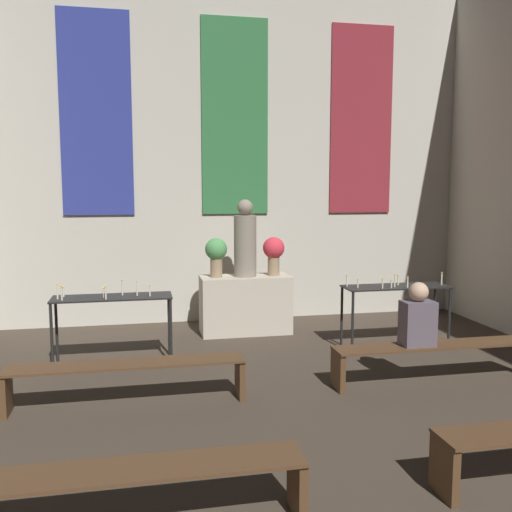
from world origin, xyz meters
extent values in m
cube|color=beige|center=(0.00, 9.71, 2.74)|extent=(7.87, 0.12, 5.49)
cube|color=navy|center=(-2.14, 9.63, 3.29)|extent=(1.07, 0.03, 3.07)
cube|color=#33723F|center=(0.00, 9.63, 3.29)|extent=(1.07, 0.03, 3.07)
cube|color=maroon|center=(2.14, 9.63, 3.29)|extent=(1.07, 0.03, 3.07)
cube|color=#BCB29E|center=(0.00, 8.76, 0.43)|extent=(1.34, 0.59, 0.86)
cylinder|color=gray|center=(0.00, 8.76, 1.32)|extent=(0.33, 0.33, 0.91)
sphere|color=gray|center=(0.00, 8.76, 1.89)|extent=(0.23, 0.23, 0.23)
cylinder|color=#937A5B|center=(-0.44, 8.76, 1.01)|extent=(0.18, 0.18, 0.30)
sphere|color=#4C9351|center=(-0.44, 8.76, 1.28)|extent=(0.33, 0.33, 0.33)
cylinder|color=#937A5B|center=(0.44, 8.76, 1.01)|extent=(0.18, 0.18, 0.30)
sphere|color=#DB3342|center=(0.44, 8.76, 1.28)|extent=(0.33, 0.33, 0.33)
cube|color=black|center=(-1.88, 7.61, 0.83)|extent=(1.46, 0.47, 0.02)
cylinder|color=black|center=(-2.58, 7.41, 0.41)|extent=(0.04, 0.04, 0.82)
cylinder|color=black|center=(-1.19, 7.41, 0.41)|extent=(0.04, 0.04, 0.82)
cylinder|color=black|center=(-2.58, 7.82, 0.41)|extent=(0.04, 0.04, 0.82)
cylinder|color=black|center=(-1.19, 7.82, 0.41)|extent=(0.04, 0.04, 0.82)
cylinder|color=silver|center=(-1.76, 7.68, 0.93)|extent=(0.02, 0.02, 0.18)
sphere|color=#F9CC4C|center=(-1.76, 7.68, 1.04)|extent=(0.02, 0.02, 0.02)
cylinder|color=silver|center=(-1.95, 7.44, 0.92)|extent=(0.02, 0.02, 0.15)
sphere|color=#F9CC4C|center=(-1.95, 7.44, 1.00)|extent=(0.02, 0.02, 0.02)
cylinder|color=silver|center=(-1.58, 7.60, 0.93)|extent=(0.02, 0.02, 0.17)
sphere|color=#F9CC4C|center=(-1.58, 7.60, 1.03)|extent=(0.02, 0.02, 0.02)
cylinder|color=silver|center=(-2.46, 7.49, 0.93)|extent=(0.02, 0.02, 0.16)
sphere|color=#F9CC4C|center=(-2.46, 7.49, 1.02)|extent=(0.02, 0.02, 0.02)
cylinder|color=silver|center=(-2.52, 7.57, 0.93)|extent=(0.02, 0.02, 0.17)
sphere|color=#F9CC4C|center=(-2.52, 7.57, 1.03)|extent=(0.02, 0.02, 0.02)
cylinder|color=silver|center=(-1.43, 7.54, 0.91)|extent=(0.02, 0.02, 0.12)
sphere|color=#F9CC4C|center=(-1.43, 7.54, 0.98)|extent=(0.02, 0.02, 0.02)
cylinder|color=silver|center=(-2.47, 7.72, 0.90)|extent=(0.02, 0.02, 0.11)
sphere|color=#F9CC4C|center=(-2.47, 7.72, 0.97)|extent=(0.02, 0.02, 0.02)
cylinder|color=silver|center=(-1.98, 7.55, 0.90)|extent=(0.02, 0.02, 0.11)
sphere|color=#F9CC4C|center=(-1.98, 7.55, 0.97)|extent=(0.02, 0.02, 0.02)
cube|color=black|center=(1.88, 7.61, 0.83)|extent=(1.46, 0.47, 0.02)
cylinder|color=black|center=(1.19, 7.41, 0.41)|extent=(0.04, 0.04, 0.82)
cylinder|color=black|center=(2.58, 7.41, 0.41)|extent=(0.04, 0.04, 0.82)
cylinder|color=black|center=(1.19, 7.82, 0.41)|extent=(0.04, 0.04, 0.82)
cylinder|color=black|center=(2.58, 7.82, 0.41)|extent=(0.04, 0.04, 0.82)
cylinder|color=silver|center=(1.82, 7.53, 0.92)|extent=(0.02, 0.02, 0.16)
sphere|color=#F9CC4C|center=(1.82, 7.53, 1.01)|extent=(0.02, 0.02, 0.02)
cylinder|color=silver|center=(2.55, 7.59, 0.92)|extent=(0.02, 0.02, 0.15)
sphere|color=#F9CC4C|center=(2.55, 7.59, 1.00)|extent=(0.02, 0.02, 0.02)
cylinder|color=silver|center=(1.22, 7.74, 0.91)|extent=(0.02, 0.02, 0.13)
sphere|color=#F9CC4C|center=(1.22, 7.74, 0.99)|extent=(0.02, 0.02, 0.02)
cylinder|color=silver|center=(1.93, 7.66, 0.91)|extent=(0.02, 0.02, 0.12)
sphere|color=#F9CC4C|center=(1.93, 7.66, 0.98)|extent=(0.02, 0.02, 0.02)
cylinder|color=silver|center=(1.97, 7.46, 0.91)|extent=(0.02, 0.02, 0.13)
sphere|color=#F9CC4C|center=(1.97, 7.46, 0.98)|extent=(0.02, 0.02, 0.02)
cylinder|color=silver|center=(1.75, 7.48, 0.89)|extent=(0.02, 0.02, 0.10)
sphere|color=#F9CC4C|center=(1.75, 7.48, 0.95)|extent=(0.02, 0.02, 0.02)
cylinder|color=silver|center=(1.31, 7.57, 0.90)|extent=(0.02, 0.02, 0.10)
sphere|color=#F9CC4C|center=(1.31, 7.57, 0.96)|extent=(0.02, 0.02, 0.02)
cylinder|color=silver|center=(1.62, 7.46, 0.91)|extent=(0.02, 0.02, 0.12)
sphere|color=#F9CC4C|center=(1.62, 7.46, 0.98)|extent=(0.02, 0.02, 0.02)
cube|color=#4C331E|center=(-1.69, 3.96, 0.43)|extent=(2.36, 0.36, 0.03)
cube|color=#4C331E|center=(-0.54, 3.96, 0.21)|extent=(0.06, 0.32, 0.41)
cube|color=#4C331E|center=(0.54, 3.96, 0.21)|extent=(0.06, 0.32, 0.41)
cube|color=#4C331E|center=(-1.69, 6.16, 0.43)|extent=(2.36, 0.36, 0.03)
cube|color=#4C331E|center=(-2.84, 6.16, 0.21)|extent=(0.06, 0.32, 0.41)
cube|color=#4C331E|center=(-0.54, 6.16, 0.21)|extent=(0.06, 0.32, 0.41)
cube|color=#4C331E|center=(1.69, 6.16, 0.43)|extent=(2.36, 0.36, 0.03)
cube|color=#4C331E|center=(0.54, 6.16, 0.21)|extent=(0.06, 0.32, 0.41)
cube|color=#564C56|center=(1.46, 6.16, 0.69)|extent=(0.36, 0.24, 0.50)
sphere|color=tan|center=(1.46, 6.16, 1.04)|extent=(0.21, 0.21, 0.21)
camera|label=1|loc=(-1.53, 0.48, 2.20)|focal=40.00mm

